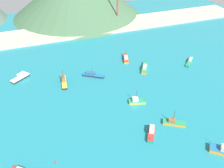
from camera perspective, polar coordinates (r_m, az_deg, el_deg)
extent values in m
cube|color=teal|center=(84.60, 4.20, -9.55)|extent=(260.00, 280.00, 0.50)
cube|color=orange|center=(120.83, 3.41, 6.33)|extent=(4.92, 9.16, 1.12)
cube|color=red|center=(120.50, 3.42, 6.61)|extent=(5.02, 9.35, 0.20)
cube|color=beige|center=(119.23, 3.48, 6.61)|extent=(2.72, 3.89, 1.06)
cylinder|color=#4C3823|center=(123.68, 3.27, 7.79)|extent=(0.32, 0.66, 1.52)
cylinder|color=#4C3823|center=(118.71, 3.49, 7.79)|extent=(0.11, 0.11, 3.71)
cube|color=gold|center=(92.53, 6.25, -4.40)|extent=(7.00, 4.18, 0.83)
cube|color=#238C5B|center=(92.20, 6.27, -4.15)|extent=(7.14, 4.26, 0.20)
cube|color=silver|center=(91.53, 5.80, -3.79)|extent=(2.68, 2.44, 1.45)
cylinder|color=#4C3823|center=(92.45, 8.09, -3.80)|extent=(0.53, 0.25, 1.14)
cylinder|color=#4C3823|center=(89.88, 6.19, -2.40)|extent=(0.18, 0.18, 4.11)
cube|color=#232328|center=(107.54, -4.65, 2.09)|extent=(9.75, 7.38, 0.76)
cube|color=#1E669E|center=(107.27, -4.66, 2.31)|extent=(9.94, 7.53, 0.20)
cube|color=#28568C|center=(107.24, -5.34, 2.69)|extent=(4.61, 3.77, 1.18)
cylinder|color=#4C3823|center=(105.67, -4.95, 3.77)|extent=(0.12, 0.12, 3.80)
cube|color=orange|center=(113.64, 8.15, 4.00)|extent=(7.36, 9.74, 1.28)
cube|color=#238C5B|center=(113.25, 8.18, 4.32)|extent=(7.51, 9.94, 0.20)
cube|color=#B2ADA3|center=(111.84, 8.15, 4.27)|extent=(3.64, 4.37, 1.10)
cylinder|color=#4C3823|center=(116.78, 8.44, 5.78)|extent=(0.49, 0.68, 1.73)
cylinder|color=#4C3823|center=(111.67, 8.26, 5.24)|extent=(0.14, 0.14, 2.33)
cube|color=#198466|center=(124.10, 18.72, 5.12)|extent=(8.76, 7.96, 0.76)
cube|color=#238C5B|center=(123.87, 18.76, 5.32)|extent=(8.93, 8.12, 0.20)
cube|color=#B2ADA3|center=(124.71, 18.94, 5.78)|extent=(4.09, 3.81, 0.89)
cylinder|color=#4C3823|center=(119.74, 18.31, 4.56)|extent=(0.44, 0.40, 1.04)
cube|color=#232328|center=(104.54, -11.85, 0.33)|extent=(3.11, 10.02, 0.97)
cube|color=gold|center=(104.21, -11.89, 0.60)|extent=(3.17, 10.22, 0.20)
cube|color=brown|center=(104.76, -11.99, 1.35)|extent=(2.00, 4.48, 1.50)
cylinder|color=#4C3823|center=(102.48, -12.15, 2.40)|extent=(0.19, 0.19, 4.20)
cube|color=orange|center=(82.56, 25.57, -14.75)|extent=(7.42, 6.90, 1.20)
cube|color=#1E669E|center=(82.06, 25.70, -14.43)|extent=(7.57, 7.04, 0.20)
cube|color=orange|center=(86.10, 15.18, -9.37)|extent=(7.90, 6.13, 0.93)
cube|color=#238C5B|center=(85.71, 15.24, -9.10)|extent=(8.05, 6.26, 0.20)
cube|color=brown|center=(85.12, 14.66, -8.70)|extent=(2.84, 2.68, 1.21)
cylinder|color=#4C3823|center=(83.41, 15.23, -7.43)|extent=(0.18, 0.18, 4.05)
cube|color=#198466|center=(80.54, 9.72, -12.18)|extent=(5.58, 7.17, 1.23)
cube|color=red|center=(80.02, 9.77, -11.84)|extent=(5.69, 7.32, 0.20)
cube|color=silver|center=(80.05, 9.88, -10.98)|extent=(2.93, 3.40, 1.41)
cylinder|color=#4C3823|center=(77.27, 9.65, -13.20)|extent=(0.48, 0.66, 1.66)
cube|color=#232328|center=(113.49, -21.85, 1.34)|extent=(8.83, 7.49, 0.80)
cube|color=white|center=(113.22, -21.91, 1.55)|extent=(9.00, 7.64, 0.20)
cube|color=silver|center=(113.25, -21.57, 2.18)|extent=(4.16, 3.84, 1.56)
cylinder|color=#4C3823|center=(111.90, -22.08, 2.89)|extent=(0.14, 0.14, 2.55)
sphere|color=red|center=(74.95, -13.74, -18.44)|extent=(0.81, 0.81, 0.81)
cube|color=#C6B793|center=(156.10, -9.24, 13.00)|extent=(247.00, 24.52, 1.20)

